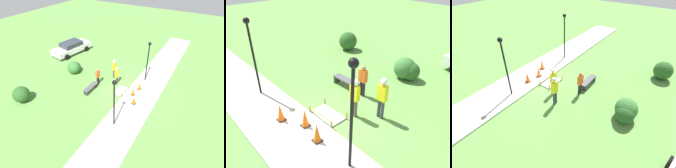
{
  "view_description": "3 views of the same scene",
  "coord_description": "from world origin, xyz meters",
  "views": [
    {
      "loc": [
        -11.02,
        -4.89,
        9.52
      ],
      "look_at": [
        -0.89,
        1.09,
        0.85
      ],
      "focal_mm": 28.0,
      "sensor_mm": 36.0,
      "label": 1
    },
    {
      "loc": [
        5.43,
        -4.23,
        5.87
      ],
      "look_at": [
        -0.68,
        1.33,
        1.13
      ],
      "focal_mm": 35.0,
      "sensor_mm": 36.0,
      "label": 2
    },
    {
      "loc": [
        7.34,
        7.12,
        7.17
      ],
      "look_at": [
        0.03,
        1.92,
        0.72
      ],
      "focal_mm": 28.0,
      "sensor_mm": 36.0,
      "label": 3
    }
  ],
  "objects": [
    {
      "name": "ground_plane",
      "position": [
        0.0,
        0.0,
        0.0
      ],
      "size": [
        60.0,
        60.0,
        0.0
      ],
      "primitive_type": "plane",
      "color": "#5B8E42"
    },
    {
      "name": "sidewalk",
      "position": [
        0.0,
        -1.34,
        0.05
      ],
      "size": [
        28.0,
        2.67,
        0.1
      ],
      "color": "#ADAAA3",
      "rests_on": "ground_plane"
    },
    {
      "name": "wet_concrete_patch",
      "position": [
        -0.41,
        0.49,
        0.04
      ],
      "size": [
        1.5,
        0.89,
        0.37
      ],
      "color": "gray",
      "rests_on": "ground_plane"
    },
    {
      "name": "traffic_cone_near_patch",
      "position": [
        -1.39,
        -1.19,
        0.48
      ],
      "size": [
        0.34,
        0.34,
        0.76
      ],
      "color": "black",
      "rests_on": "sidewalk"
    },
    {
      "name": "traffic_cone_far_patch",
      "position": [
        -0.41,
        -0.66,
        0.48
      ],
      "size": [
        0.34,
        0.34,
        0.77
      ],
      "color": "black",
      "rests_on": "sidewalk"
    },
    {
      "name": "traffic_cone_sidewalk_edge",
      "position": [
        0.56,
        -0.83,
        0.49
      ],
      "size": [
        0.34,
        0.34,
        0.78
      ],
      "color": "black",
      "rests_on": "sidewalk"
    },
    {
      "name": "park_bench",
      "position": [
        -1.64,
        2.78,
        0.31
      ],
      "size": [
        1.6,
        0.44,
        0.44
      ],
      "color": "#2D2D33",
      "rests_on": "ground_plane"
    },
    {
      "name": "worker_supervisor",
      "position": [
        1.16,
        2.06,
        1.14
      ],
      "size": [
        0.4,
        0.27,
        1.88
      ],
      "color": "#383D47",
      "rests_on": "ground_plane"
    },
    {
      "name": "worker_assistant",
      "position": [
        0.34,
        1.32,
        1.06
      ],
      "size": [
        0.4,
        0.26,
        1.78
      ],
      "color": "brown",
      "rests_on": "ground_plane"
    },
    {
      "name": "bystander_in_orange_shirt",
      "position": [
        -0.52,
        2.78,
        0.9
      ],
      "size": [
        0.4,
        0.22,
        1.61
      ],
      "color": "black",
      "rests_on": "ground_plane"
    },
    {
      "name": "lamppost_near",
      "position": [
        2.13,
        -0.73,
        2.57
      ],
      "size": [
        0.28,
        0.28,
        3.74
      ],
      "color": "black",
      "rests_on": "sidewalk"
    },
    {
      "name": "lamppost_far",
      "position": [
        -3.96,
        -0.87,
        2.53
      ],
      "size": [
        0.28,
        0.28,
        3.68
      ],
      "color": "black",
      "rests_on": "sidewalk"
    },
    {
      "name": "shrub_rounded_near",
      "position": [
        0.15,
        5.95,
        0.51
      ],
      "size": [
        1.03,
        1.03,
        1.03
      ],
      "color": "#285623",
      "rests_on": "ground_plane"
    },
    {
      "name": "shrub_rounded_mid",
      "position": [
        -5.51,
        6.71,
        0.65
      ],
      "size": [
        1.3,
        1.3,
        1.3
      ],
      "color": "#285623",
      "rests_on": "ground_plane"
    },
    {
      "name": "shrub_rounded_far",
      "position": [
        -0.17,
        5.89,
        0.61
      ],
      "size": [
        1.21,
        1.21,
        1.21
      ],
      "color": "#387033",
      "rests_on": "ground_plane"
    }
  ]
}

